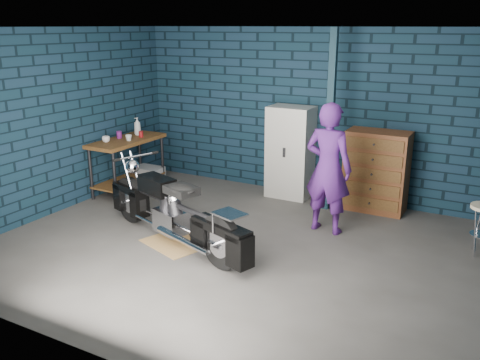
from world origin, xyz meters
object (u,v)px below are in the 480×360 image
(motorcycle, at_px, (173,206))
(workbench, at_px, (128,165))
(tool_chest, at_px, (376,171))
(person, at_px, (328,168))
(locker, at_px, (290,152))
(storage_bin, at_px, (149,175))

(motorcycle, bearing_deg, workbench, 163.01)
(tool_chest, bearing_deg, workbench, -164.76)
(person, bearing_deg, locker, -42.58)
(workbench, xyz_separation_m, locker, (2.49, 1.06, 0.29))
(motorcycle, relative_size, storage_bin, 4.76)
(locker, bearing_deg, person, -47.85)
(workbench, bearing_deg, motorcycle, -36.20)
(workbench, xyz_separation_m, storage_bin, (0.02, 0.50, -0.30))
(motorcycle, distance_m, person, 2.11)
(person, distance_m, storage_bin, 3.62)
(motorcycle, height_order, tool_chest, tool_chest)
(workbench, height_order, tool_chest, tool_chest)
(workbench, distance_m, storage_bin, 0.58)
(person, relative_size, storage_bin, 3.61)
(storage_bin, bearing_deg, person, -9.26)
(storage_bin, relative_size, tool_chest, 0.40)
(workbench, relative_size, locker, 0.94)
(person, xyz_separation_m, storage_bin, (-3.50, 0.57, -0.74))
(workbench, distance_m, motorcycle, 2.41)
(locker, bearing_deg, tool_chest, 0.00)
(motorcycle, relative_size, person, 1.32)
(tool_chest, bearing_deg, locker, 180.00)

